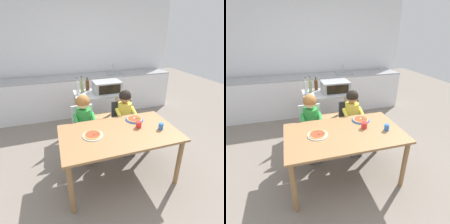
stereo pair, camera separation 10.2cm
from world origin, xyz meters
The scene contains 17 objects.
ground_plane centered at (0.00, 1.08, 0.00)m, with size 10.77×10.77×0.00m, color slate.
back_wall_tiled centered at (0.00, 2.75, 1.35)m, with size 4.69×0.12×2.70m.
kitchen_counter centered at (0.00, 2.34, 0.45)m, with size 4.22×0.60×1.11m.
kitchen_island_cart centered at (0.07, 1.20, 0.57)m, with size 0.92×0.57×0.86m.
toaster_oven centered at (0.20, 1.18, 0.96)m, with size 0.49×0.36×0.20m.
bottle_clear_vinegar centered at (-0.24, 1.28, 0.97)m, with size 0.05×0.05×0.30m.
bottle_slim_sauce centered at (-0.12, 1.40, 0.96)m, with size 0.07×0.07×0.24m.
bottle_squat_spirits centered at (-0.33, 1.18, 0.98)m, with size 0.05×0.05×0.31m.
dining_table centered at (0.00, 0.00, 0.63)m, with size 1.49×0.86×0.72m.
dining_chair_left centered at (-0.34, 0.70, 0.48)m, with size 0.36×0.36×0.81m.
dining_chair_right centered at (0.32, 0.68, 0.48)m, with size 0.36×0.36×0.81m.
child_in_green_shirt centered at (-0.34, 0.58, 0.68)m, with size 0.32×0.42×1.03m.
child_in_yellow_shirt centered at (0.32, 0.57, 0.67)m, with size 0.32×0.42×1.03m.
pizza_plate_white centered at (-0.34, 0.02, 0.73)m, with size 0.25×0.25×0.03m.
pizza_plate_blue_rimmed centered at (0.32, 0.25, 0.73)m, with size 0.26×0.26×0.03m.
drinking_cup_red centered at (0.28, 0.03, 0.76)m, with size 0.08×0.08×0.08m, color red.
drinking_cup_blue centered at (0.54, -0.10, 0.76)m, with size 0.06×0.06×0.08m, color blue.
Camera 1 is at (-0.71, -1.83, 1.92)m, focal length 28.77 mm.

